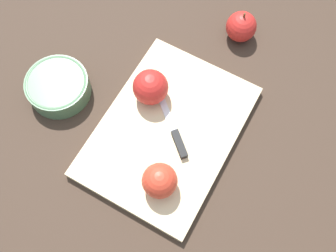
{
  "coord_description": "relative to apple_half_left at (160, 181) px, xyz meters",
  "views": [
    {
      "loc": [
        -0.31,
        -0.1,
        0.84
      ],
      "look_at": [
        0.0,
        0.0,
        0.04
      ],
      "focal_mm": 42.0,
      "sensor_mm": 36.0,
      "label": 1
    }
  ],
  "objects": [
    {
      "name": "ground_plane",
      "position": [
        0.13,
        0.02,
        -0.06
      ],
      "size": [
        4.0,
        4.0,
        0.0
      ],
      "primitive_type": "plane",
      "color": "#38281E"
    },
    {
      "name": "cutting_board",
      "position": [
        0.13,
        0.02,
        -0.05
      ],
      "size": [
        0.45,
        0.36,
        0.02
      ],
      "color": "#D1B789",
      "rests_on": "ground_plane"
    },
    {
      "name": "apple_half_left",
      "position": [
        0.0,
        0.0,
        0.0
      ],
      "size": [
        0.07,
        0.07,
        0.07
      ],
      "rotation": [
        0.0,
        0.0,
        3.29
      ],
      "color": "red",
      "rests_on": "cutting_board"
    },
    {
      "name": "apple_half_right",
      "position": [
        0.2,
        0.09,
        0.0
      ],
      "size": [
        0.08,
        0.08,
        0.08
      ],
      "rotation": [
        0.0,
        0.0,
        6.05
      ],
      "color": "red",
      "rests_on": "cutting_board"
    },
    {
      "name": "knife",
      "position": [
        0.11,
        -0.0,
        -0.03
      ],
      "size": [
        0.13,
        0.11,
        0.02
      ],
      "rotation": [
        0.0,
        0.0,
        0.66
      ],
      "color": "silver",
      "rests_on": "cutting_board"
    },
    {
      "name": "apple_whole",
      "position": [
        0.44,
        -0.06,
        -0.02
      ],
      "size": [
        0.08,
        0.08,
        0.09
      ],
      "color": "red",
      "rests_on": "ground_plane"
    },
    {
      "name": "bowl",
      "position": [
        0.15,
        0.3,
        -0.03
      ],
      "size": [
        0.15,
        0.15,
        0.05
      ],
      "color": "#4C704C",
      "rests_on": "ground_plane"
    }
  ]
}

